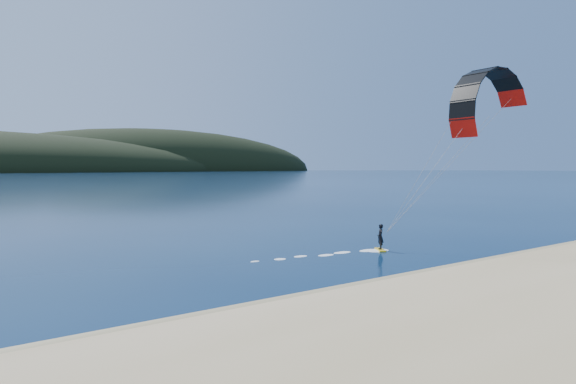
% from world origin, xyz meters
% --- Properties ---
extents(ground, '(1800.00, 1800.00, 0.00)m').
position_xyz_m(ground, '(0.00, 0.00, 0.00)').
color(ground, '#081E3B').
rests_on(ground, ground).
extents(wet_sand, '(220.00, 2.50, 0.10)m').
position_xyz_m(wet_sand, '(0.00, 4.50, 0.05)').
color(wet_sand, '#8F7D53').
rests_on(wet_sand, ground).
extents(kitesurfer_near, '(24.05, 6.49, 14.60)m').
position_xyz_m(kitesurfer_near, '(20.16, 9.22, 10.39)').
color(kitesurfer_near, yellow).
rests_on(kitesurfer_near, ground).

